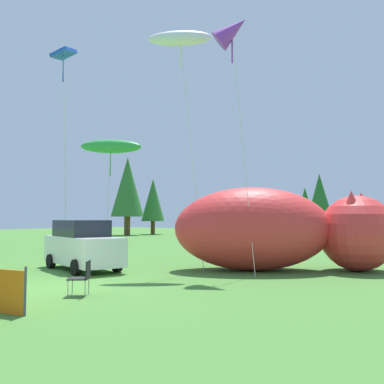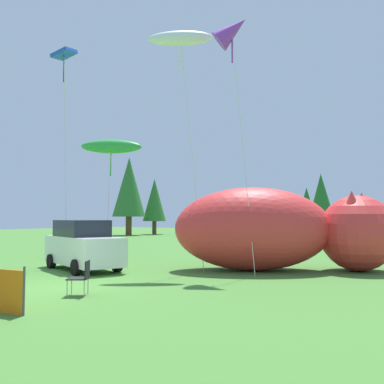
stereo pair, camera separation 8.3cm
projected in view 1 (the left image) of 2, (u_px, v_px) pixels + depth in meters
ground_plane at (55, 288)px, 12.49m from camera, size 120.00×120.00×0.00m
parked_car at (83, 245)px, 16.91m from camera, size 4.66×2.93×1.96m
folding_chair at (83, 275)px, 11.31m from camera, size 0.73×0.73×0.92m
inflatable_cat at (278, 232)px, 16.73m from camera, size 8.36×6.63×3.26m
kite_green_fish at (110, 147)px, 18.65m from camera, size 3.04×1.62×5.63m
kite_blue_box at (64, 58)px, 19.31m from camera, size 1.64×1.09×9.76m
kite_white_ghost at (180, 39)px, 17.58m from camera, size 2.46×2.23×9.87m
kite_purple_delta at (232, 31)px, 16.85m from camera, size 2.20×1.45×10.19m
horizon_tree_east at (153, 200)px, 52.84m from camera, size 2.88×2.88×6.88m
horizon_tree_west at (320, 199)px, 41.32m from camera, size 2.66×2.66×6.34m
horizon_tree_mid at (127, 187)px, 50.23m from camera, size 3.85×3.85×9.19m
horizon_tree_northeast at (305, 206)px, 47.96m from camera, size 2.29×2.29×5.46m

